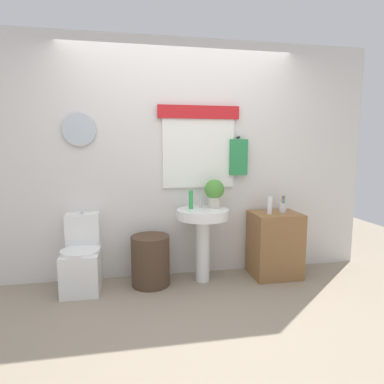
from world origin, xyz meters
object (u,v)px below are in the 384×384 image
at_px(wooden_cabinet, 275,244).
at_px(toothbrush_cup, 283,207).
at_px(toilet, 82,260).
at_px(pedestal_sink, 203,226).
at_px(soap_bottle, 191,200).
at_px(potted_plant, 214,191).
at_px(lotion_bottle, 270,205).
at_px(laundry_hamper, 151,260).

height_order(wooden_cabinet, toothbrush_cup, toothbrush_cup).
relative_size(toilet, pedestal_sink, 0.99).
xyz_separation_m(soap_bottle, toothbrush_cup, (1.04, -0.03, -0.11)).
relative_size(toilet, potted_plant, 2.52).
relative_size(toilet, lotion_bottle, 4.19).
xyz_separation_m(toilet, potted_plant, (1.39, 0.03, 0.68)).
height_order(pedestal_sink, toothbrush_cup, toothbrush_cup).
distance_m(laundry_hamper, toothbrush_cup, 1.57).
distance_m(pedestal_sink, soap_bottle, 0.31).
bearing_deg(toilet, potted_plant, 1.07).
height_order(laundry_hamper, toothbrush_cup, toothbrush_cup).
relative_size(pedestal_sink, wooden_cabinet, 1.09).
height_order(laundry_hamper, wooden_cabinet, wooden_cabinet).
relative_size(laundry_hamper, wooden_cabinet, 0.73).
distance_m(potted_plant, toothbrush_cup, 0.80).
bearing_deg(potted_plant, toothbrush_cup, -2.95).
bearing_deg(laundry_hamper, lotion_bottle, -1.76).
bearing_deg(toothbrush_cup, toilet, 179.63).
bearing_deg(laundry_hamper, wooden_cabinet, 0.00).
height_order(soap_bottle, lotion_bottle, soap_bottle).
height_order(toilet, potted_plant, potted_plant).
height_order(laundry_hamper, soap_bottle, soap_bottle).
distance_m(wooden_cabinet, potted_plant, 0.92).
xyz_separation_m(laundry_hamper, wooden_cabinet, (1.39, 0.00, 0.10)).
height_order(potted_plant, toothbrush_cup, potted_plant).
xyz_separation_m(laundry_hamper, lotion_bottle, (1.30, -0.04, 0.55)).
height_order(potted_plant, lotion_bottle, potted_plant).
xyz_separation_m(laundry_hamper, pedestal_sink, (0.56, 0.00, 0.34)).
bearing_deg(pedestal_sink, laundry_hamper, 180.00).
bearing_deg(toothbrush_cup, pedestal_sink, -178.76).
distance_m(wooden_cabinet, soap_bottle, 1.09).
bearing_deg(toilet, laundry_hamper, -2.82).
xyz_separation_m(lotion_bottle, toothbrush_cup, (0.18, 0.06, -0.04)).
height_order(laundry_hamper, pedestal_sink, pedestal_sink).
bearing_deg(soap_bottle, toilet, -179.19).
relative_size(wooden_cabinet, soap_bottle, 3.66).
distance_m(laundry_hamper, soap_bottle, 0.77).
bearing_deg(pedestal_sink, lotion_bottle, -3.10).
bearing_deg(potted_plant, laundry_hamper, -175.11).
distance_m(laundry_hamper, pedestal_sink, 0.66).
distance_m(toilet, wooden_cabinet, 2.08).
bearing_deg(pedestal_sink, toilet, 178.44).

